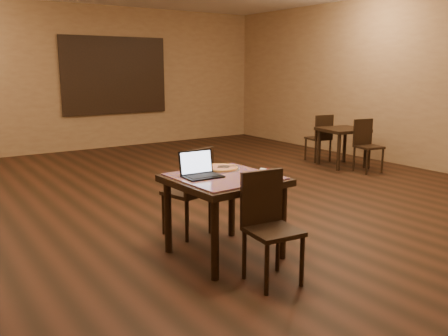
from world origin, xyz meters
TOP-DOWN VIEW (x-y plane):
  - ground at (0.00, 0.00)m, footprint 10.00×10.00m
  - wall_back at (0.00, 5.00)m, footprint 8.00×0.02m
  - wall_right at (4.00, 0.00)m, footprint 0.02×10.00m
  - mural at (0.50, 4.96)m, footprint 2.34×0.05m
  - tiled_table at (-1.03, -1.50)m, footprint 0.96×0.96m
  - chair_main_near at (-1.02, -2.12)m, footprint 0.43×0.43m
  - chair_main_far at (-1.01, -0.88)m, footprint 0.49×0.49m
  - laptop at (-1.23, -1.40)m, footprint 0.34×0.27m
  - plate at (-0.81, -1.68)m, footprint 0.25×0.25m
  - pizza_slice at (-0.81, -1.68)m, footprint 0.26×0.26m
  - pizza_pan at (-0.91, -1.26)m, footprint 0.37×0.37m
  - pizza_whole at (-0.91, -1.26)m, footprint 0.33×0.33m
  - spatula at (-0.89, -1.28)m, footprint 0.27×0.26m
  - napkin_roll at (-0.63, -1.64)m, footprint 0.08×0.18m
  - other_table_a at (3.00, 0.72)m, footprint 0.84×0.84m
  - other_table_a_chair_near at (3.01, 0.21)m, footprint 0.44×0.44m
  - other_table_a_chair_far at (2.99, 1.23)m, footprint 0.44×0.44m

SIDE VIEW (x-z plane):
  - ground at x=0.00m, z-range 0.00..0.00m
  - other_table_a_chair_near at x=3.01m, z-range 0.06..0.93m
  - other_table_a_chair_far at x=2.99m, z-range 0.06..0.93m
  - chair_main_near at x=-1.02m, z-range 0.06..0.96m
  - chair_main_far at x=-1.01m, z-range 0.06..0.99m
  - other_table_a at x=3.00m, z-range 0.22..0.90m
  - tiled_table at x=-1.03m, z-range 0.28..1.04m
  - pizza_pan at x=-0.91m, z-range 0.76..0.77m
  - plate at x=-0.81m, z-range 0.76..0.78m
  - pizza_whole at x=-0.91m, z-range 0.77..0.79m
  - napkin_roll at x=-0.63m, z-range 0.76..0.80m
  - pizza_slice at x=-0.81m, z-range 0.78..0.80m
  - spatula at x=-0.89m, z-range 0.78..0.80m
  - laptop at x=-1.23m, z-range 0.71..0.94m
  - wall_back at x=0.00m, z-range 0.00..3.00m
  - wall_right at x=4.00m, z-range 0.00..3.00m
  - mural at x=0.50m, z-range 0.73..2.37m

